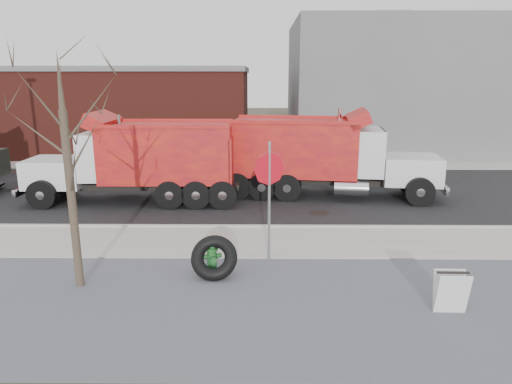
{
  "coord_description": "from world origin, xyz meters",
  "views": [
    {
      "loc": [
        0.92,
        -12.16,
        4.65
      ],
      "look_at": [
        0.79,
        0.73,
        1.4
      ],
      "focal_mm": 32.0,
      "sensor_mm": 36.0,
      "label": 1
    }
  ],
  "objects_px": {
    "sandwich_board": "(451,292)",
    "dump_truck_red_a": "(322,153)",
    "fire_hydrant": "(212,258)",
    "dump_truck_red_b": "(142,158)",
    "stop_sign": "(269,183)",
    "truck_tire": "(214,258)"
  },
  "relations": [
    {
      "from": "sandwich_board",
      "to": "dump_truck_red_a",
      "type": "xyz_separation_m",
      "value": [
        -1.41,
        9.42,
        1.27
      ]
    },
    {
      "from": "sandwich_board",
      "to": "dump_truck_red_a",
      "type": "distance_m",
      "value": 9.61
    },
    {
      "from": "fire_hydrant",
      "to": "dump_truck_red_b",
      "type": "bearing_deg",
      "value": 100.14
    },
    {
      "from": "sandwich_board",
      "to": "dump_truck_red_b",
      "type": "bearing_deg",
      "value": 135.98
    },
    {
      "from": "fire_hydrant",
      "to": "sandwich_board",
      "type": "relative_size",
      "value": 0.97
    },
    {
      "from": "stop_sign",
      "to": "dump_truck_red_b",
      "type": "relative_size",
      "value": 0.39
    },
    {
      "from": "truck_tire",
      "to": "dump_truck_red_b",
      "type": "relative_size",
      "value": 0.14
    },
    {
      "from": "fire_hydrant",
      "to": "stop_sign",
      "type": "xyz_separation_m",
      "value": [
        1.4,
        0.74,
        1.71
      ]
    },
    {
      "from": "truck_tire",
      "to": "dump_truck_red_b",
      "type": "bearing_deg",
      "value": 116.38
    },
    {
      "from": "dump_truck_red_b",
      "to": "truck_tire",
      "type": "bearing_deg",
      "value": 115.97
    },
    {
      "from": "stop_sign",
      "to": "sandwich_board",
      "type": "distance_m",
      "value": 4.77
    },
    {
      "from": "fire_hydrant",
      "to": "truck_tire",
      "type": "relative_size",
      "value": 0.75
    },
    {
      "from": "dump_truck_red_b",
      "to": "dump_truck_red_a",
      "type": "bearing_deg",
      "value": -172.4
    },
    {
      "from": "stop_sign",
      "to": "dump_truck_red_b",
      "type": "bearing_deg",
      "value": 126.01
    },
    {
      "from": "stop_sign",
      "to": "dump_truck_red_a",
      "type": "height_order",
      "value": "dump_truck_red_a"
    },
    {
      "from": "truck_tire",
      "to": "stop_sign",
      "type": "height_order",
      "value": "stop_sign"
    },
    {
      "from": "stop_sign",
      "to": "dump_truck_red_b",
      "type": "distance_m",
      "value": 7.45
    },
    {
      "from": "dump_truck_red_a",
      "to": "stop_sign",
      "type": "bearing_deg",
      "value": -100.69
    },
    {
      "from": "stop_sign",
      "to": "dump_truck_red_b",
      "type": "xyz_separation_m",
      "value": [
        -4.67,
        5.79,
        -0.38
      ]
    },
    {
      "from": "fire_hydrant",
      "to": "stop_sign",
      "type": "relative_size",
      "value": 0.27
    },
    {
      "from": "truck_tire",
      "to": "dump_truck_red_b",
      "type": "distance_m",
      "value": 7.65
    },
    {
      "from": "truck_tire",
      "to": "dump_truck_red_a",
      "type": "height_order",
      "value": "dump_truck_red_a"
    }
  ]
}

